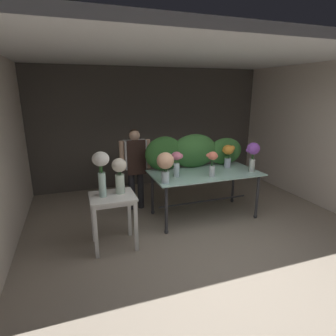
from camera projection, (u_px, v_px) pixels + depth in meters
ground_plane at (181, 213)px, 5.19m from camera, size 8.53×8.53×0.00m
wall_back at (151, 127)px, 6.58m from camera, size 5.57×0.12×2.75m
wall_left at (1, 152)px, 3.93m from camera, size 0.12×4.00×2.75m
wall_right at (306, 133)px, 5.71m from camera, size 0.12×4.00×2.75m
ceiling_slab at (183, 53)px, 4.43m from camera, size 5.69×4.00×0.12m
display_table_glass at (205, 179)px, 4.87m from camera, size 1.91×0.98×0.84m
side_table_white at (113, 204)px, 3.91m from camera, size 0.63×0.54×0.80m
florist at (135, 161)px, 5.14m from camera, size 0.59×0.24×1.54m
foliage_backdrop at (194, 152)px, 5.08m from camera, size 1.94×0.31×0.62m
vase_rosy_snapdragons at (177, 162)px, 4.53m from camera, size 0.19×0.17×0.42m
vase_coral_anemones at (212, 161)px, 4.55m from camera, size 0.21×0.17×0.42m
vase_violet_lilies at (253, 152)px, 4.78m from camera, size 0.25×0.22×0.52m
vase_sunset_stock at (228, 154)px, 5.09m from camera, size 0.24×0.21×0.43m
vase_peach_carnations at (165, 164)px, 4.20m from camera, size 0.27×0.27×0.49m
vase_white_roses_tall at (101, 168)px, 3.72m from camera, size 0.23×0.23×0.64m
vase_cream_lisianthus_tall at (120, 174)px, 3.89m from camera, size 0.21×0.21×0.51m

